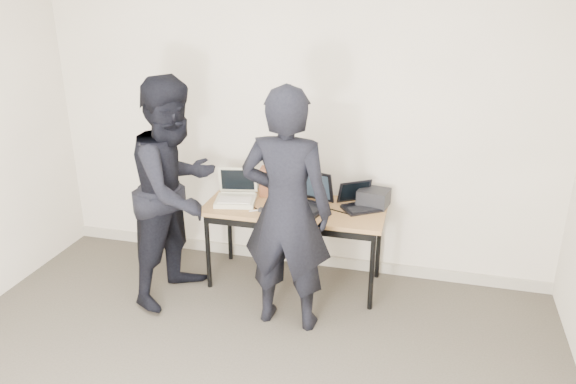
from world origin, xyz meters
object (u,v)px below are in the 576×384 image
(desk, at_px, (295,213))
(leather_satchel, at_px, (281,181))
(laptop_right, at_px, (359,202))
(equipment_box, at_px, (374,198))
(person_typist, at_px, (286,211))
(person_observer, at_px, (176,191))
(laptop_beige, at_px, (236,195))
(laptop_center, at_px, (305,200))

(desk, height_order, leather_satchel, leather_satchel)
(laptop_right, bearing_deg, equipment_box, 0.07)
(leather_satchel, height_order, person_typist, person_typist)
(equipment_box, xyz_separation_m, person_observer, (-1.51, -0.57, 0.13))
(laptop_beige, bearing_deg, leather_satchel, 24.91)
(person_observer, bearing_deg, laptop_beige, -30.06)
(laptop_center, bearing_deg, leather_satchel, 157.42)
(desk, distance_m, laptop_right, 0.54)
(person_observer, bearing_deg, leather_satchel, -34.05)
(leather_satchel, relative_size, equipment_box, 1.55)
(laptop_center, bearing_deg, laptop_beige, -161.27)
(laptop_center, bearing_deg, person_observer, -141.55)
(laptop_right, xyz_separation_m, leather_satchel, (-0.70, 0.11, 0.08))
(leather_satchel, height_order, equipment_box, leather_satchel)
(desk, height_order, equipment_box, equipment_box)
(leather_satchel, xyz_separation_m, person_observer, (-0.70, -0.61, 0.07))
(leather_satchel, xyz_separation_m, equipment_box, (0.81, -0.04, -0.06))
(equipment_box, bearing_deg, person_typist, -125.47)
(laptop_center, height_order, leather_satchel, laptop_center)
(laptop_beige, height_order, person_observer, person_observer)
(laptop_beige, bearing_deg, laptop_right, -4.09)
(laptop_right, height_order, leather_satchel, leather_satchel)
(laptop_center, bearing_deg, desk, -153.82)
(leather_satchel, bearing_deg, person_observer, -146.52)
(leather_satchel, bearing_deg, laptop_beige, -151.62)
(laptop_center, bearing_deg, person_typist, -74.23)
(laptop_center, distance_m, leather_satchel, 0.35)
(person_observer, bearing_deg, desk, -51.69)
(laptop_center, xyz_separation_m, equipment_box, (0.54, 0.18, 0.00))
(leather_satchel, height_order, person_observer, person_observer)
(laptop_beige, distance_m, leather_satchel, 0.41)
(laptop_beige, relative_size, laptop_right, 0.98)
(laptop_beige, xyz_separation_m, equipment_box, (1.14, 0.20, 0.02))
(laptop_beige, relative_size, person_observer, 0.21)
(leather_satchel, bearing_deg, desk, -59.45)
(laptop_right, distance_m, person_observer, 1.49)
(desk, distance_m, person_observer, 0.99)
(person_typist, bearing_deg, equipment_box, -123.88)
(desk, bearing_deg, person_observer, -156.83)
(laptop_beige, relative_size, laptop_center, 0.83)
(person_typist, bearing_deg, laptop_beige, -41.98)
(desk, relative_size, equipment_box, 6.13)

